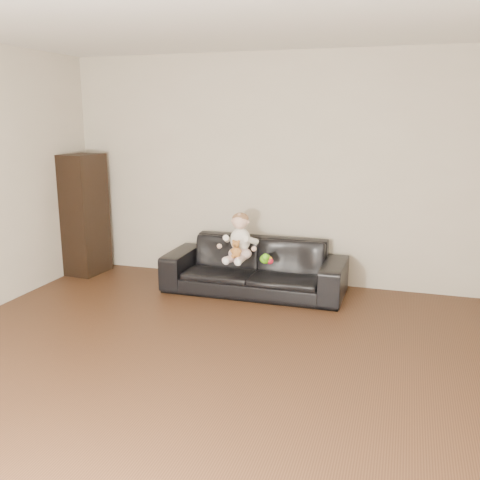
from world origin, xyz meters
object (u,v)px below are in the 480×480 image
(toy_green, at_px, (266,259))
(toy_blue_disc, at_px, (268,261))
(teddy_bear, at_px, (236,249))
(toy_rattle, at_px, (270,261))
(sofa, at_px, (254,266))
(cabinet, at_px, (85,215))
(baby, at_px, (240,240))

(toy_green, height_order, toy_blue_disc, toy_green)
(teddy_bear, bearing_deg, toy_rattle, 35.10)
(toy_green, bearing_deg, teddy_bear, -160.13)
(toy_rattle, relative_size, toy_blue_disc, 0.83)
(sofa, bearing_deg, cabinet, 177.58)
(teddy_bear, relative_size, toy_green, 1.31)
(baby, height_order, toy_blue_disc, baby)
(teddy_bear, xyz_separation_m, toy_rattle, (0.35, 0.09, -0.12))
(cabinet, bearing_deg, toy_green, -1.11)
(sofa, distance_m, cabinet, 2.22)
(teddy_bear, bearing_deg, sofa, 84.66)
(sofa, relative_size, toy_rattle, 27.73)
(toy_green, bearing_deg, cabinet, 173.68)
(baby, relative_size, toy_blue_disc, 6.01)
(cabinet, distance_m, teddy_bear, 2.09)
(baby, distance_m, toy_green, 0.36)
(baby, distance_m, toy_blue_disc, 0.38)
(cabinet, xyz_separation_m, toy_green, (2.34, -0.26, -0.30))
(sofa, bearing_deg, toy_rattle, -38.06)
(baby, distance_m, toy_rattle, 0.41)
(baby, bearing_deg, toy_rattle, -3.43)
(sofa, distance_m, toy_blue_disc, 0.22)
(cabinet, height_order, teddy_bear, cabinet)
(sofa, xyz_separation_m, teddy_bear, (-0.13, -0.27, 0.25))
(toy_rattle, bearing_deg, cabinet, 173.49)
(cabinet, height_order, toy_rattle, cabinet)
(toy_rattle, bearing_deg, toy_green, 165.33)
(toy_blue_disc, bearing_deg, baby, -175.62)
(baby, bearing_deg, sofa, 45.33)
(baby, bearing_deg, toy_blue_disc, 11.13)
(sofa, relative_size, toy_green, 13.61)
(cabinet, distance_m, toy_rattle, 2.43)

